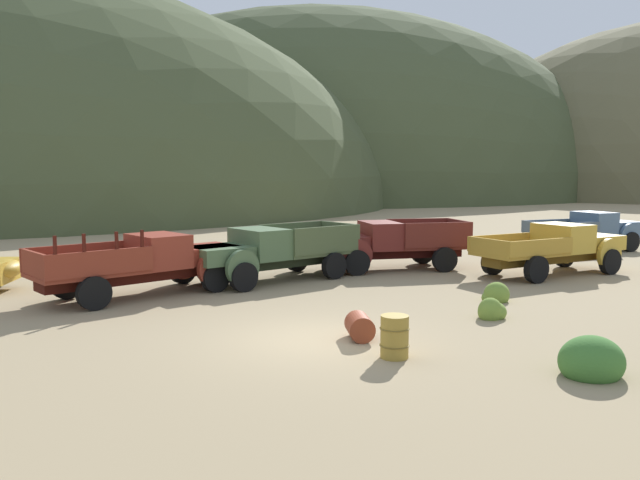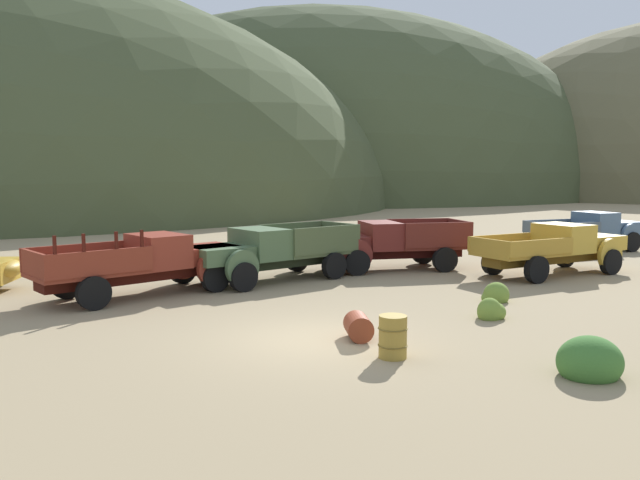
{
  "view_description": "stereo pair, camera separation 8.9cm",
  "coord_description": "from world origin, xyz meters",
  "views": [
    {
      "loc": [
        -5.41,
        -13.19,
        3.89
      ],
      "look_at": [
        3.11,
        6.99,
        1.48
      ],
      "focal_mm": 35.52,
      "sensor_mm": 36.0,
      "label": 1
    },
    {
      "loc": [
        -5.33,
        -13.23,
        3.89
      ],
      "look_at": [
        3.11,
        6.99,
        1.48
      ],
      "focal_mm": 35.52,
      "sensor_mm": 36.0,
      "label": 2
    }
  ],
  "objects": [
    {
      "name": "ground_plane",
      "position": [
        0.0,
        0.0,
        0.0
      ],
      "size": [
        300.0,
        300.0,
        0.0
      ],
      "primitive_type": "plane",
      "color": "#998460"
    },
    {
      "name": "truck_weathered_green",
      "position": [
        1.3,
        7.78,
        1.02
      ],
      "size": [
        6.6,
        3.84,
        1.91
      ],
      "rotation": [
        0.0,
        0.0,
        3.43
      ],
      "color": "#232B1B",
      "rests_on": "ground"
    },
    {
      "name": "bush_lone_scrub",
      "position": [
        6.63,
        1.88,
        0.19
      ],
      "size": [
        0.84,
        0.71,
        0.75
      ],
      "color": "olive",
      "rests_on": "ground"
    },
    {
      "name": "bush_near_barrel",
      "position": [
        3.94,
        -4.43,
        0.26
      ],
      "size": [
        1.28,
        1.15,
        0.99
      ],
      "color": "#3D702D",
      "rests_on": "ground"
    },
    {
      "name": "hill_distant",
      "position": [
        35.77,
        77.82,
        0.0
      ],
      "size": [
        94.7,
        69.93,
        55.44
      ],
      "primitive_type": "ellipsoid",
      "color": "#424C2D",
      "rests_on": "ground"
    },
    {
      "name": "truck_faded_yellow",
      "position": [
        12.21,
        5.14,
        0.99
      ],
      "size": [
        6.54,
        2.86,
        1.89
      ],
      "rotation": [
        0.0,
        0.0,
        0.1
      ],
      "color": "brown",
      "rests_on": "ground"
    },
    {
      "name": "oil_drum_spare",
      "position": [
        1.0,
        -0.37,
        0.3
      ],
      "size": [
        0.82,
        0.98,
        0.6
      ],
      "color": "brown",
      "rests_on": "ground"
    },
    {
      "name": "truck_oxblood",
      "position": [
        6.49,
        8.59,
        1.01
      ],
      "size": [
        6.02,
        3.25,
        1.91
      ],
      "rotation": [
        0.0,
        0.0,
        2.97
      ],
      "color": "black",
      "rests_on": "ground"
    },
    {
      "name": "oil_drum_foreground",
      "position": [
        1.02,
        -1.95,
        0.45
      ],
      "size": [
        0.63,
        0.63,
        0.9
      ],
      "color": "olive",
      "rests_on": "ground"
    },
    {
      "name": "truck_rust_red",
      "position": [
        -2.52,
        7.05,
        1.0
      ],
      "size": [
        6.77,
        3.99,
        2.16
      ],
      "rotation": [
        0.0,
        0.0,
        0.33
      ],
      "color": "#42140D",
      "rests_on": "ground"
    },
    {
      "name": "bush_back_edge",
      "position": [
        5.14,
        0.16,
        0.18
      ],
      "size": [
        0.84,
        0.71,
        0.72
      ],
      "color": "olive",
      "rests_on": "ground"
    },
    {
      "name": "truck_chalk_blue",
      "position": [
        18.74,
        9.89,
        0.99
      ],
      "size": [
        6.0,
        2.39,
        1.89
      ],
      "rotation": [
        0.0,
        0.0,
        -0.02
      ],
      "color": "#262D39",
      "rests_on": "ground"
    }
  ]
}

